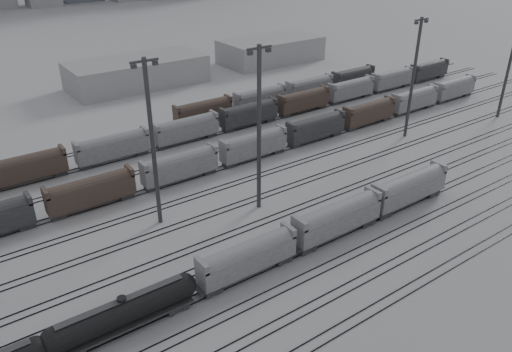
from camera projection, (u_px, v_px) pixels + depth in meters
ground at (331, 243)px, 76.61m from camera, size 900.00×900.00×0.00m
tracks at (264, 197)px, 89.26m from camera, size 220.00×71.50×0.16m
tank_car_b at (124, 312)px, 59.11m from camera, size 19.31×3.22×4.77m
hopper_car_a at (247, 256)px, 68.11m from camera, size 14.95×2.97×5.35m
hopper_car_b at (337, 217)px, 76.69m from camera, size 16.10×3.20×5.76m
hopper_car_c at (409, 187)px, 85.40m from camera, size 16.18×3.21×5.79m
light_mast_b at (152, 141)px, 75.53m from camera, size 4.35×0.70×27.18m
light_mast_c at (259, 127)px, 79.75m from camera, size 4.47×0.71×27.92m
light_mast_d at (413, 76)px, 108.56m from camera, size 4.25×0.68×26.58m
light_mast_e at (510, 60)px, 119.74m from camera, size 4.36×0.70×27.25m
bg_string_near at (254, 146)px, 102.68m from camera, size 151.00×3.00×5.60m
bg_string_mid at (249, 115)px, 119.45m from camera, size 151.00×3.00×5.60m
bg_string_far at (285, 94)px, 134.30m from camera, size 66.00×3.00×5.60m
warehouse_mid at (137, 72)px, 148.84m from camera, size 40.00×18.00×8.00m
warehouse_right at (271, 50)px, 174.71m from camera, size 35.00×18.00×8.00m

